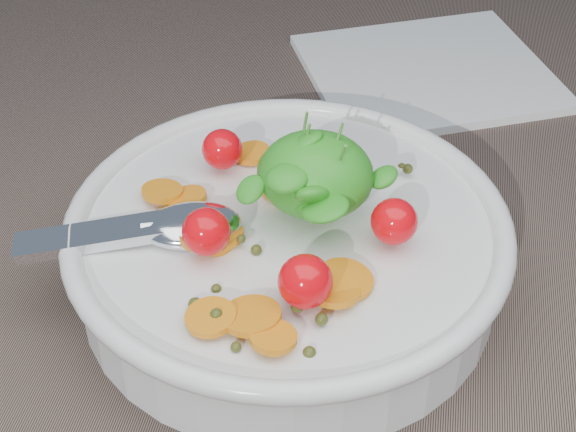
# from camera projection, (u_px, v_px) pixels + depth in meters

# --- Properties ---
(ground) EXTENTS (6.00, 6.00, 0.00)m
(ground) POSITION_uv_depth(u_px,v_px,m) (307.00, 309.00, 0.49)
(ground) COLOR brown
(ground) RESTS_ON ground
(bowl) EXTENTS (0.26, 0.24, 0.10)m
(bowl) POSITION_uv_depth(u_px,v_px,m) (288.00, 246.00, 0.48)
(bowl) COLOR white
(bowl) RESTS_ON ground
(napkin) EXTENTS (0.23, 0.22, 0.01)m
(napkin) POSITION_uv_depth(u_px,v_px,m) (428.00, 72.00, 0.68)
(napkin) COLOR white
(napkin) RESTS_ON ground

